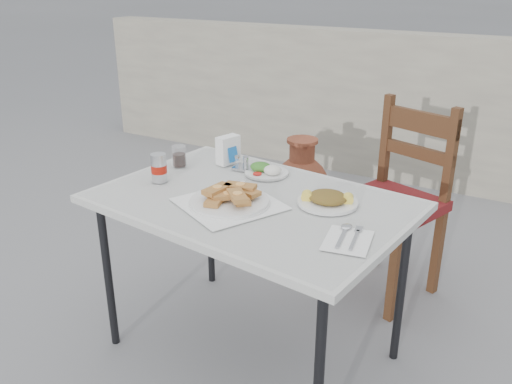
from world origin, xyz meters
The scene contains 13 objects.
ground centered at (0.00, 0.00, 0.00)m, with size 80.00×80.00×0.00m, color slate.
cafe_table centered at (0.08, -0.09, 0.72)m, with size 1.37×1.01×0.78m.
pide_plate centered at (0.03, -0.19, 0.81)m, with size 0.49×0.49×0.08m.
salad_rice_plate centered at (-0.01, 0.19, 0.80)m, with size 0.20×0.20×0.05m.
salad_chopped_plate centered at (0.38, 0.01, 0.80)m, with size 0.25×0.25×0.05m.
soda_can centered at (-0.38, -0.13, 0.84)m, with size 0.07×0.07×0.13m.
cola_glass centered at (-0.43, 0.08, 0.82)m, with size 0.07×0.07×0.10m.
napkin_holder centered at (-0.24, 0.23, 0.85)m, with size 0.09×0.13×0.14m.
condiment_caddy centered at (-0.13, 0.19, 0.80)m, with size 0.10×0.08×0.07m.
cutlery_napkin centered at (0.56, -0.24, 0.78)m, with size 0.19×0.23×0.02m.
chair centered at (0.46, 0.76, 0.54)m, with size 0.58×0.58×1.04m.
terracotta_urn centered at (-0.25, 1.10, 0.31)m, with size 0.38×0.38×0.67m.
back_wall centered at (0.00, 2.50, 0.60)m, with size 6.00×0.25×1.20m, color #9C9582.
Camera 1 is at (1.13, -1.88, 1.66)m, focal length 38.00 mm.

